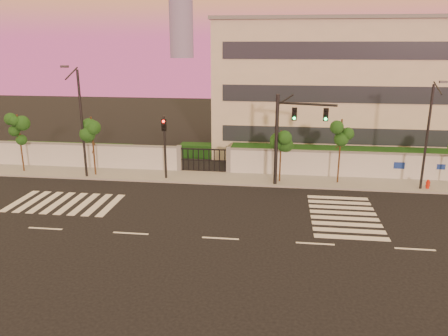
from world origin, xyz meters
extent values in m
plane|color=black|center=(0.00, 0.00, 0.00)|extent=(120.00, 120.00, 0.00)
cube|color=gray|center=(0.00, 10.50, 0.07)|extent=(60.00, 3.00, 0.15)
cube|color=#B9BCC1|center=(-17.50, 12.00, 1.00)|extent=(25.00, 0.30, 2.00)
cube|color=slate|center=(-17.50, 12.00, 2.06)|extent=(25.00, 0.36, 0.12)
cube|color=#B9BCC1|center=(14.50, 12.00, 1.00)|extent=(31.00, 0.30, 2.00)
cube|color=slate|center=(14.50, 12.00, 2.06)|extent=(31.00, 0.36, 0.12)
cube|color=slate|center=(-5.00, 12.00, 1.10)|extent=(0.35, 0.35, 2.20)
cube|color=slate|center=(-1.00, 12.00, 1.10)|extent=(0.35, 0.35, 2.20)
cube|color=#163610|center=(9.00, 14.50, 0.90)|extent=(20.00, 2.00, 1.80)
cube|color=#163610|center=(-16.00, 14.50, 0.70)|extent=(12.00, 1.80, 1.40)
cube|color=#163610|center=(-3.00, 17.00, 0.60)|extent=(6.00, 1.50, 1.20)
cube|color=beige|center=(9.00, 22.00, 6.00)|extent=(24.00, 12.00, 12.00)
cube|color=#262D38|center=(9.00, 15.98, 2.50)|extent=(22.00, 0.08, 1.40)
cube|color=#262D38|center=(9.00, 15.98, 6.00)|extent=(22.00, 0.08, 1.40)
cube|color=#262D38|center=(9.00, 15.98, 9.50)|extent=(22.00, 0.08, 1.40)
cube|color=slate|center=(9.00, 22.00, 12.10)|extent=(24.40, 12.40, 0.30)
cube|color=silver|center=(-14.00, 4.00, 0.01)|extent=(0.50, 4.00, 0.02)
cube|color=silver|center=(-13.10, 4.00, 0.01)|extent=(0.50, 4.00, 0.02)
cube|color=silver|center=(-12.20, 4.00, 0.01)|extent=(0.50, 4.00, 0.02)
cube|color=silver|center=(-11.30, 4.00, 0.01)|extent=(0.50, 4.00, 0.02)
cube|color=silver|center=(-10.40, 4.00, 0.01)|extent=(0.50, 4.00, 0.02)
cube|color=silver|center=(-9.50, 4.00, 0.01)|extent=(0.50, 4.00, 0.02)
cube|color=silver|center=(-8.60, 4.00, 0.01)|extent=(0.50, 4.00, 0.02)
cube|color=silver|center=(-7.70, 4.00, 0.01)|extent=(0.50, 4.00, 0.02)
cube|color=silver|center=(7.00, 1.00, 0.01)|extent=(4.00, 0.50, 0.02)
cube|color=silver|center=(7.00, 1.90, 0.01)|extent=(4.00, 0.50, 0.02)
cube|color=silver|center=(7.00, 2.80, 0.01)|extent=(4.00, 0.50, 0.02)
cube|color=silver|center=(7.00, 3.70, 0.01)|extent=(4.00, 0.50, 0.02)
cube|color=silver|center=(7.00, 4.60, 0.01)|extent=(4.00, 0.50, 0.02)
cube|color=silver|center=(7.00, 5.50, 0.01)|extent=(4.00, 0.50, 0.02)
cube|color=silver|center=(7.00, 6.40, 0.01)|extent=(4.00, 0.50, 0.02)
cube|color=silver|center=(7.00, 7.30, 0.01)|extent=(4.00, 0.50, 0.02)
cube|color=silver|center=(-10.00, 0.00, 0.01)|extent=(2.00, 0.15, 0.01)
cube|color=silver|center=(-5.00, 0.00, 0.01)|extent=(2.00, 0.15, 0.01)
cube|color=silver|center=(0.00, 0.00, 0.01)|extent=(2.00, 0.15, 0.01)
cube|color=silver|center=(5.00, 0.00, 0.01)|extent=(2.00, 0.15, 0.01)
cube|color=silver|center=(10.00, 0.00, 0.01)|extent=(2.00, 0.15, 0.01)
cylinder|color=#382314|center=(-17.46, 10.24, 2.36)|extent=(0.13, 0.13, 4.72)
sphere|color=#124015|center=(-17.46, 10.24, 3.78)|extent=(1.15, 1.15, 1.15)
sphere|color=#124015|center=(-17.09, 10.45, 3.07)|extent=(0.88, 0.88, 0.88)
sphere|color=#124015|center=(-17.77, 10.08, 3.30)|extent=(0.84, 0.84, 0.84)
cylinder|color=#382314|center=(-11.29, 9.99, 2.36)|extent=(0.12, 0.12, 4.72)
sphere|color=#124015|center=(-11.29, 9.99, 3.77)|extent=(1.15, 1.15, 1.15)
sphere|color=#124015|center=(-10.92, 10.20, 3.06)|extent=(0.87, 0.87, 0.87)
sphere|color=#124015|center=(-11.60, 9.84, 3.30)|extent=(0.83, 0.83, 0.83)
cylinder|color=#382314|center=(3.07, 10.13, 1.99)|extent=(0.12, 0.12, 3.99)
sphere|color=#124015|center=(3.07, 10.13, 3.19)|extent=(1.09, 1.09, 1.09)
sphere|color=#124015|center=(3.42, 10.33, 2.59)|extent=(0.84, 0.84, 0.84)
sphere|color=#124015|center=(2.77, 9.98, 2.79)|extent=(0.80, 0.80, 0.80)
cylinder|color=#382314|center=(7.34, 10.37, 2.44)|extent=(0.12, 0.12, 4.88)
sphere|color=#124015|center=(7.34, 10.37, 3.90)|extent=(1.11, 1.11, 1.11)
sphere|color=#124015|center=(7.69, 10.57, 3.17)|extent=(0.85, 0.85, 0.85)
sphere|color=#124015|center=(7.03, 10.22, 3.41)|extent=(0.81, 0.81, 0.81)
cylinder|color=black|center=(2.74, 9.43, 3.34)|extent=(0.26, 0.26, 6.67)
cylinder|color=black|center=(4.79, 9.43, 6.03)|extent=(4.01, 1.16, 0.17)
cube|color=black|center=(3.93, 9.38, 5.33)|extent=(0.38, 0.19, 0.97)
sphere|color=#0CF259|center=(3.93, 9.27, 5.03)|extent=(0.22, 0.22, 0.22)
cube|color=black|center=(6.08, 9.38, 5.33)|extent=(0.38, 0.19, 0.97)
sphere|color=#0CF259|center=(6.08, 9.27, 5.03)|extent=(0.22, 0.22, 0.22)
cylinder|color=black|center=(-5.56, 9.82, 2.46)|extent=(0.18, 0.18, 4.92)
cube|color=black|center=(-5.56, 9.77, 4.27)|extent=(0.38, 0.20, 0.98)
sphere|color=red|center=(-5.56, 9.66, 4.57)|extent=(0.22, 0.22, 0.22)
cylinder|color=black|center=(-11.79, 9.48, 4.12)|extent=(0.19, 0.19, 8.23)
cylinder|color=black|center=(-11.79, 8.55, 8.03)|extent=(0.10, 1.97, 0.80)
cube|color=#3F3F44|center=(-11.79, 7.62, 8.54)|extent=(0.51, 0.26, 0.15)
cylinder|color=black|center=(13.00, 9.66, 3.73)|extent=(0.17, 0.17, 7.47)
cylinder|color=black|center=(13.00, 8.82, 7.28)|extent=(0.09, 1.79, 0.73)
cube|color=#3F3F44|center=(13.00, 7.97, 7.75)|extent=(0.47, 0.23, 0.14)
cylinder|color=red|center=(13.51, 9.74, 0.27)|extent=(0.23, 0.23, 0.53)
cylinder|color=red|center=(13.51, 9.74, 0.59)|extent=(0.30, 0.30, 0.11)
sphere|color=red|center=(13.51, 9.74, 0.70)|extent=(0.19, 0.19, 0.19)
cylinder|color=red|center=(13.51, 9.74, 0.37)|extent=(0.30, 0.12, 0.11)
camera|label=1|loc=(2.94, -21.25, 10.12)|focal=35.00mm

